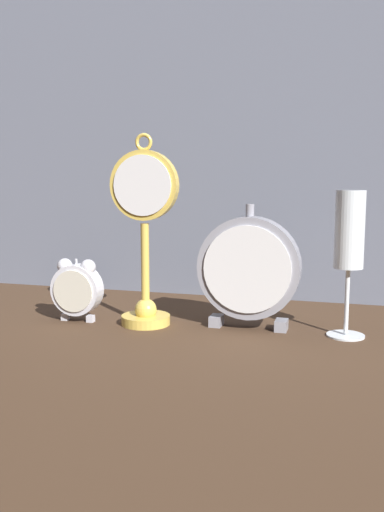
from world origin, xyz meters
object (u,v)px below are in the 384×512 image
(pocket_watch_on_stand, at_px, (145,236))
(champagne_flute, at_px, (349,240))
(alarm_clock_twin_bell, at_px, (77,287))
(mantel_clock_silver, at_px, (249,269))

(pocket_watch_on_stand, relative_size, champagne_flute, 1.39)
(alarm_clock_twin_bell, xyz_separation_m, mantel_clock_silver, (0.30, 0.04, 0.04))
(mantel_clock_silver, height_order, champagne_flute, champagne_flute)
(alarm_clock_twin_bell, bearing_deg, pocket_watch_on_stand, 5.90)
(pocket_watch_on_stand, height_order, alarm_clock_twin_bell, pocket_watch_on_stand)
(mantel_clock_silver, bearing_deg, alarm_clock_twin_bell, -173.21)
(alarm_clock_twin_bell, bearing_deg, champagne_flute, 3.81)
(pocket_watch_on_stand, xyz_separation_m, alarm_clock_twin_bell, (-0.12, -0.01, -0.09))
(pocket_watch_on_stand, xyz_separation_m, champagne_flute, (0.33, 0.02, 0.00))
(pocket_watch_on_stand, distance_m, alarm_clock_twin_bell, 0.15)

